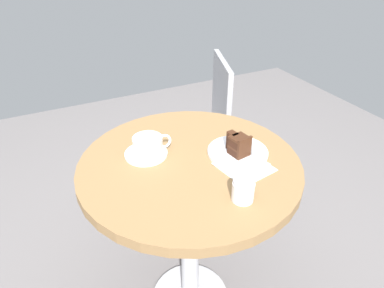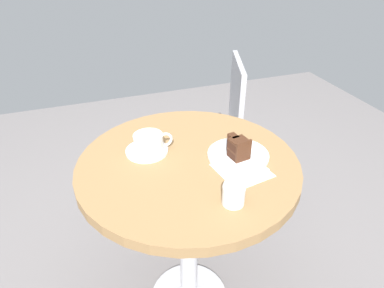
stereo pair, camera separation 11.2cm
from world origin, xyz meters
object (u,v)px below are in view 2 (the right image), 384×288
at_px(saucer, 147,151).
at_px(sugar_pot, 234,193).
at_px(coffee_cup, 149,142).
at_px(cake_slice, 238,148).
at_px(cafe_chair, 217,125).
at_px(napkin, 241,169).
at_px(cake_plate, 238,155).
at_px(teaspoon, 138,145).
at_px(fork, 252,161).

xyz_separation_m(saucer, sugar_pot, (0.17, -0.33, 0.03)).
distance_m(coffee_cup, cake_slice, 0.29).
bearing_deg(cafe_chair, coffee_cup, -24.55).
bearing_deg(cafe_chair, napkin, 1.32).
height_order(cake_plate, cake_slice, cake_slice).
xyz_separation_m(teaspoon, cake_plate, (0.30, -0.16, -0.01)).
height_order(teaspoon, napkin, teaspoon).
bearing_deg(cake_plate, coffee_cup, 155.54).
relative_size(cake_plate, napkin, 1.08).
bearing_deg(cake_plate, sugar_pot, -119.35).
bearing_deg(sugar_pot, fork, 46.93).
distance_m(napkin, sugar_pot, 0.16).
bearing_deg(teaspoon, saucer, -123.48).
height_order(coffee_cup, fork, coffee_cup).
distance_m(fork, cafe_chair, 0.73).
xyz_separation_m(teaspoon, cafe_chair, (0.49, 0.45, -0.24)).
distance_m(fork, napkin, 0.05).
bearing_deg(cake_slice, saucer, 152.11).
xyz_separation_m(coffee_cup, cake_slice, (0.26, -0.14, 0.00)).
relative_size(teaspoon, fork, 0.79).
relative_size(coffee_cup, cake_plate, 0.66).
height_order(cake_slice, fork, cake_slice).
height_order(saucer, sugar_pot, sugar_pot).
bearing_deg(cake_plate, cake_slice, -123.58).
relative_size(cake_slice, sugar_pot, 1.16).
bearing_deg(cake_slice, coffee_cup, 152.22).
height_order(cake_slice, cafe_chair, cafe_chair).
distance_m(coffee_cup, fork, 0.34).
bearing_deg(coffee_cup, saucer, 149.20).
height_order(cake_slice, sugar_pot, cake_slice).
bearing_deg(cake_slice, napkin, -104.31).
distance_m(cake_slice, sugar_pot, 0.21).
relative_size(teaspoon, cake_slice, 1.15).
distance_m(saucer, cafe_chair, 0.71).
relative_size(coffee_cup, cafe_chair, 0.16).
xyz_separation_m(napkin, cafe_chair, (0.22, 0.68, -0.23)).
height_order(fork, sugar_pot, sugar_pot).
relative_size(coffee_cup, teaspoon, 1.35).
distance_m(saucer, cake_plate, 0.31).
bearing_deg(cafe_chair, saucer, -25.41).
bearing_deg(coffee_cup, cake_plate, -24.46).
height_order(cake_plate, sugar_pot, sugar_pot).
relative_size(napkin, cafe_chair, 0.22).
bearing_deg(napkin, cafe_chair, 72.35).
relative_size(saucer, fork, 1.15).
bearing_deg(fork, coffee_cup, -87.88).
distance_m(fork, sugar_pot, 0.20).
relative_size(fork, sugar_pot, 1.68).
bearing_deg(napkin, sugar_pot, -124.17).
distance_m(cake_plate, sugar_pot, 0.23).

